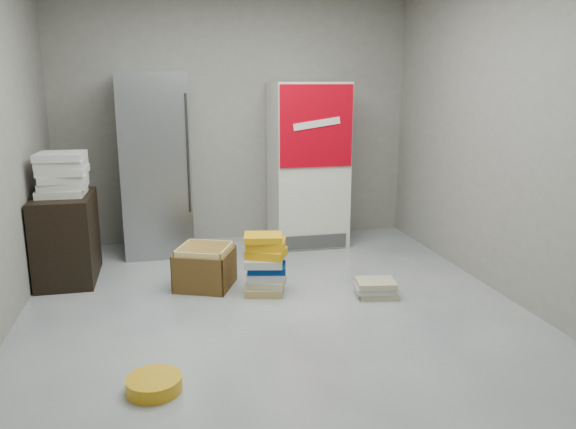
# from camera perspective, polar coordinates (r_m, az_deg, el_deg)

# --- Properties ---
(ground) EXTENTS (5.00, 5.00, 0.00)m
(ground) POSITION_cam_1_polar(r_m,az_deg,el_deg) (4.38, -0.70, -10.97)
(ground) COLOR #B2B2AD
(ground) RESTS_ON ground
(room_shell) EXTENTS (4.04, 5.04, 2.82)m
(room_shell) POSITION_cam_1_polar(r_m,az_deg,el_deg) (3.99, -0.77, 13.25)
(room_shell) COLOR gray
(room_shell) RESTS_ON ground
(steel_fridge) EXTENTS (0.70, 0.72, 1.90)m
(steel_fridge) POSITION_cam_1_polar(r_m,az_deg,el_deg) (6.10, -13.25, 4.96)
(steel_fridge) COLOR #A2A5AA
(steel_fridge) RESTS_ON ground
(coke_cooler) EXTENTS (0.80, 0.73, 1.80)m
(coke_cooler) POSITION_cam_1_polar(r_m,az_deg,el_deg) (6.30, 2.00, 5.15)
(coke_cooler) COLOR silver
(coke_cooler) RESTS_ON ground
(wood_shelf) EXTENTS (0.50, 0.80, 0.80)m
(wood_shelf) POSITION_cam_1_polar(r_m,az_deg,el_deg) (5.57, -21.56, -2.21)
(wood_shelf) COLOR black
(wood_shelf) RESTS_ON ground
(supply_box_stack) EXTENTS (0.44, 0.44, 0.39)m
(supply_box_stack) POSITION_cam_1_polar(r_m,az_deg,el_deg) (5.44, -21.94, 3.84)
(supply_box_stack) COLOR silver
(supply_box_stack) RESTS_ON wood_shelf
(phonebook_stack_main) EXTENTS (0.41, 0.37, 0.53)m
(phonebook_stack_main) POSITION_cam_1_polar(r_m,az_deg,el_deg) (4.87, -2.32, -5.07)
(phonebook_stack_main) COLOR #A68E52
(phonebook_stack_main) RESTS_ON ground
(phonebook_stack_side) EXTENTS (0.40, 0.32, 0.15)m
(phonebook_stack_side) POSITION_cam_1_polar(r_m,az_deg,el_deg) (4.92, 8.93, -7.40)
(phonebook_stack_side) COLOR tan
(phonebook_stack_side) RESTS_ON ground
(cardboard_box) EXTENTS (0.61, 0.61, 0.38)m
(cardboard_box) POSITION_cam_1_polar(r_m,az_deg,el_deg) (5.11, -8.43, -5.61)
(cardboard_box) COLOR yellow
(cardboard_box) RESTS_ON ground
(bucket_lid) EXTENTS (0.43, 0.43, 0.09)m
(bucket_lid) POSITION_cam_1_polar(r_m,az_deg,el_deg) (3.59, -13.45, -16.42)
(bucket_lid) COLOR gold
(bucket_lid) RESTS_ON ground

